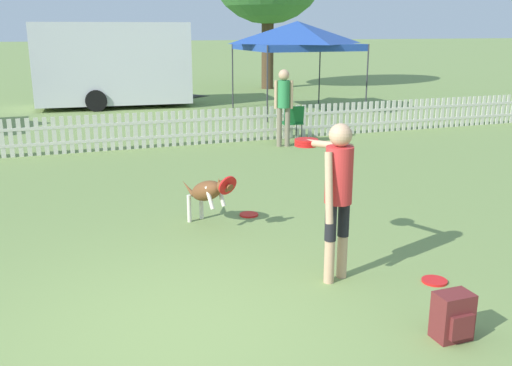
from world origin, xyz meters
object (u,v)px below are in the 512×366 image
Objects in this scene: frisbee_near_dog at (434,281)px; spectator_standing at (284,100)px; backpack_on_grass at (453,317)px; leaping_dog at (208,191)px; canopy_tent_secondary at (297,36)px; equipment_trailer at (113,63)px; frisbee_near_handler at (249,215)px; folding_chair_blue_left at (292,120)px; handler_person at (336,182)px.

spectator_standing is (1.25, 7.11, 1.03)m from frisbee_near_dog.
backpack_on_grass is 8.33m from spectator_standing.
canopy_tent_secondary is at bearing -140.88° from leaping_dog.
canopy_tent_secondary reaches higher than equipment_trailer.
backpack_on_grass is at bearing 87.76° from leaping_dog.
frisbee_near_handler is 0.31× the size of folding_chair_blue_left.
frisbee_near_dog is 7.70m from folding_chair_blue_left.
equipment_trailer is at bearing 147.33° from canopy_tent_secondary.
spectator_standing is at bearing -66.87° from equipment_trailer.
frisbee_near_dog is 0.63× the size of backpack_on_grass.
frisbee_near_handler is 10.70m from canopy_tent_secondary.
backpack_on_grass is (-0.57, -0.99, 0.19)m from frisbee_near_dog.
canopy_tent_secondary is (5.47, 9.50, 1.86)m from leaping_dog.
leaping_dog is at bearing 61.50° from folding_chair_blue_left.
leaping_dog is at bearing 124.97° from frisbee_near_dog.
frisbee_near_dog is 0.08× the size of canopy_tent_secondary.
leaping_dog is at bearing 75.27° from spectator_standing.
frisbee_near_dog is 0.16× the size of spectator_standing.
frisbee_near_dog is 12.78m from canopy_tent_secondary.
canopy_tent_secondary is at bearing 46.99° from handler_person.
frisbee_near_dog is 1.16m from backpack_on_grass.
spectator_standing is (3.00, 4.60, 0.55)m from leaping_dog.
frisbee_near_handler is 5.53m from folding_chair_blue_left.
frisbee_near_dog is 7.29m from spectator_standing.
handler_person is at bearing -112.08° from canopy_tent_secondary.
backpack_on_grass is (0.53, -3.73, 0.19)m from frisbee_near_handler.
frisbee_near_handler is 12.69m from equipment_trailer.
spectator_standing is at bearing 61.74° from frisbee_near_handler.
leaping_dog is 5.52m from spectator_standing.
handler_person reaches higher than folding_chair_blue_left.
spectator_standing is at bearing 77.35° from backpack_on_grass.
leaping_dog is 12.88m from equipment_trailer.
canopy_tent_secondary reaches higher than leaping_dog.
folding_chair_blue_left is 5.28m from canopy_tent_secondary.
frisbee_near_handler is 0.63× the size of backpack_on_grass.
folding_chair_blue_left is at bearing -145.03° from leaping_dog.
canopy_tent_secondary is (4.82, 9.26, 2.33)m from frisbee_near_handler.
handler_person is 1.96× the size of folding_chair_blue_left.
canopy_tent_secondary reaches higher than folding_chair_blue_left.
leaping_dog is 0.63× the size of spectator_standing.
folding_chair_blue_left is 0.78m from spectator_standing.
backpack_on_grass is 0.24× the size of spectator_standing.
spectator_standing is at bearing 50.71° from handler_person.
canopy_tent_secondary reaches higher than frisbee_near_dog.
backpack_on_grass is 16.40m from equipment_trailer.
equipment_trailer is (0.26, 12.84, 0.96)m from leaping_dog.
leaping_dog is 6.05m from folding_chair_blue_left.
canopy_tent_secondary is 5.64m from spectator_standing.
leaping_dog is at bearing -159.86° from frisbee_near_handler.
frisbee_near_dog is (0.96, -0.46, -1.04)m from handler_person.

